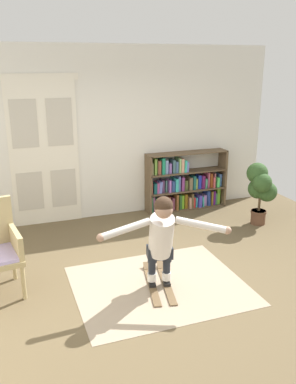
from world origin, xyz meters
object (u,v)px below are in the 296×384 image
at_px(bookshelf, 183,185).
at_px(potted_plant, 260,186).
at_px(person_skier, 162,235).
at_px(skis_pair, 159,282).

distance_m(bookshelf, potted_plant, 1.43).
distance_m(bookshelf, person_skier, 2.95).
distance_m(potted_plant, skis_pair, 2.72).
height_order(bookshelf, skis_pair, bookshelf).
xyz_separation_m(bookshelf, skis_pair, (-1.42, -2.40, -0.44)).
bearing_deg(bookshelf, person_skier, -119.52).
xyz_separation_m(potted_plant, skis_pair, (-2.31, -1.30, -0.63)).
bearing_deg(bookshelf, skis_pair, -120.55).
bearing_deg(person_skier, potted_plant, 31.93).
bearing_deg(skis_pair, person_skier, -101.91).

